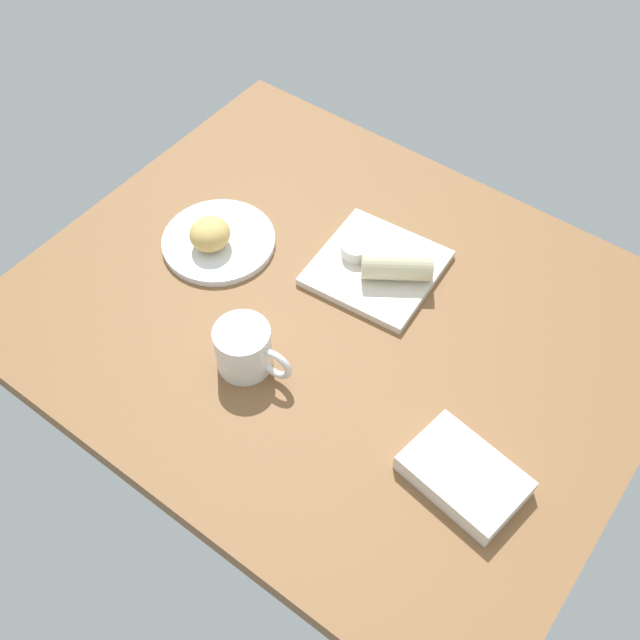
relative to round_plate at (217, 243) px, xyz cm
name	(u,v)px	position (x,y,z in cm)	size (l,w,h in cm)	color
dining_table	(337,319)	(27.99, 0.45, -2.70)	(110.00, 90.00, 4.00)	brown
round_plate	(217,243)	(0.00, 0.00, 0.00)	(21.59, 21.59, 1.40)	white
scone_pastry	(210,234)	(0.04, -1.51, 3.68)	(7.75, 7.53, 5.97)	#DBB462
square_plate	(377,268)	(28.18, 12.79, 0.10)	(21.63, 21.63, 1.60)	silver
sauce_cup	(356,249)	(23.31, 12.66, 2.36)	(5.55, 5.55, 2.73)	silver
breakfast_wrap	(397,264)	(32.07, 12.89, 3.88)	(5.95, 5.95, 12.65)	beige
book_stack	(464,475)	(62.37, -14.54, 1.02)	(19.46, 14.57, 3.44)	silver
coffee_mug	(245,349)	(22.18, -17.69, 3.82)	(14.18, 9.46, 8.82)	white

